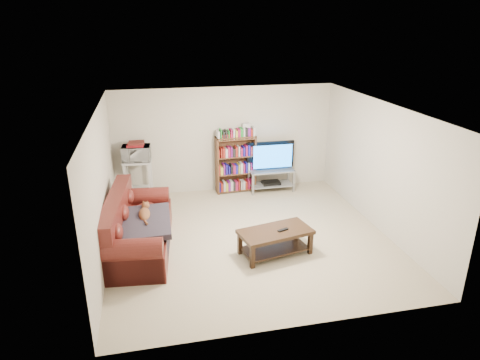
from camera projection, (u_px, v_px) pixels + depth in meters
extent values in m
plane|color=beige|center=(250.00, 238.00, 7.90)|extent=(5.00, 5.00, 0.00)
plane|color=white|center=(251.00, 109.00, 7.05)|extent=(5.00, 5.00, 0.00)
plane|color=beige|center=(225.00, 140.00, 9.76)|extent=(5.00, 0.00, 5.00)
plane|color=beige|center=(298.00, 247.00, 5.18)|extent=(5.00, 0.00, 5.00)
plane|color=beige|center=(102.00, 188.00, 6.98)|extent=(0.00, 5.00, 5.00)
plane|color=beige|center=(381.00, 167.00, 7.96)|extent=(0.00, 5.00, 5.00)
cube|color=#591C17|center=(140.00, 237.00, 7.46)|extent=(1.22, 2.39, 0.44)
cube|color=#591C17|center=(117.00, 224.00, 7.32)|extent=(0.49, 2.32, 0.96)
cube|color=#591C17|center=(133.00, 266.00, 6.48)|extent=(0.96, 0.33, 0.56)
cube|color=#591C17|center=(145.00, 209.00, 8.40)|extent=(0.96, 0.33, 0.56)
cube|color=#312B36|center=(144.00, 223.00, 7.20)|extent=(0.91, 1.17, 0.19)
cube|color=black|center=(275.00, 232.00, 7.22)|extent=(1.32, 0.85, 0.06)
cube|color=black|center=(275.00, 248.00, 7.33)|extent=(1.19, 0.77, 0.03)
cube|color=black|center=(252.00, 257.00, 6.88)|extent=(0.08, 0.08, 0.38)
cube|color=black|center=(310.00, 243.00, 7.30)|extent=(0.08, 0.08, 0.38)
cube|color=black|center=(240.00, 244.00, 7.30)|extent=(0.08, 0.08, 0.38)
cube|color=black|center=(295.00, 231.00, 7.72)|extent=(0.08, 0.08, 0.38)
cube|color=black|center=(283.00, 230.00, 7.20)|extent=(0.21, 0.12, 0.02)
cube|color=#999EA3|center=(271.00, 170.00, 9.90)|extent=(1.04, 0.47, 0.03)
cube|color=#999EA3|center=(271.00, 184.00, 10.02)|extent=(0.98, 0.44, 0.02)
cube|color=gray|center=(253.00, 185.00, 9.70)|extent=(0.05, 0.05, 0.52)
cube|color=gray|center=(294.00, 181.00, 9.89)|extent=(0.05, 0.05, 0.52)
cube|color=gray|center=(249.00, 178.00, 10.07)|extent=(0.05, 0.05, 0.52)
cube|color=gray|center=(288.00, 175.00, 10.27)|extent=(0.05, 0.05, 0.52)
imported|color=black|center=(272.00, 156.00, 9.78)|extent=(1.11, 0.15, 0.64)
cube|color=black|center=(271.00, 183.00, 10.01)|extent=(0.41, 0.29, 0.06)
cube|color=#54331D|center=(217.00, 166.00, 9.70)|extent=(0.06, 0.29, 1.32)
cube|color=#54331D|center=(254.00, 163.00, 9.91)|extent=(0.06, 0.29, 1.32)
cube|color=#54331D|center=(236.00, 137.00, 9.58)|extent=(0.93, 0.34, 0.03)
cube|color=maroon|center=(227.00, 135.00, 9.51)|extent=(0.28, 0.22, 0.07)
cube|color=silver|center=(137.00, 161.00, 9.14)|extent=(0.63, 0.48, 0.04)
cube|color=silver|center=(139.00, 189.00, 9.36)|extent=(0.57, 0.43, 0.03)
cube|color=silver|center=(126.00, 186.00, 9.11)|extent=(0.05, 0.05, 0.91)
cube|color=silver|center=(150.00, 184.00, 9.17)|extent=(0.05, 0.05, 0.91)
cube|color=silver|center=(128.00, 180.00, 9.44)|extent=(0.05, 0.05, 0.91)
cube|color=silver|center=(151.00, 179.00, 9.50)|extent=(0.05, 0.05, 0.91)
imported|color=silver|center=(136.00, 153.00, 9.07)|extent=(0.62, 0.45, 0.32)
cube|color=maroon|center=(136.00, 145.00, 9.00)|extent=(0.37, 0.33, 0.05)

